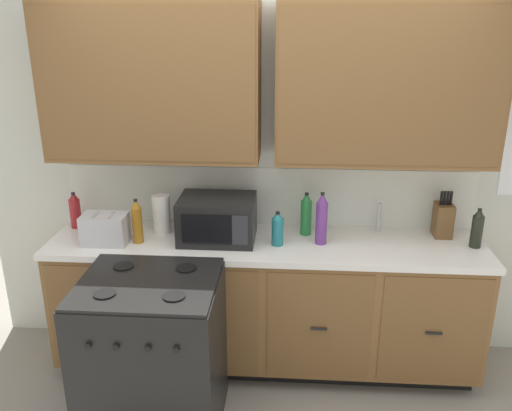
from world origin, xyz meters
The scene contains 15 objects.
ground_plane centered at (0.00, 0.00, 0.00)m, with size 8.00×8.00×0.00m, color gray.
wall_unit centered at (0.00, 0.50, 1.66)m, with size 3.95×0.40×2.46m.
counter_run centered at (0.00, 0.30, 0.47)m, with size 2.78×0.64×0.92m.
stove_range centered at (-0.60, -0.33, 0.47)m, with size 0.76×0.68×0.95m.
microwave centered at (-0.31, 0.31, 1.06)m, with size 0.48×0.37×0.28m.
toaster centered at (-1.01, 0.20, 1.02)m, with size 0.28×0.18×0.19m.
knife_block centered at (1.14, 0.46, 1.04)m, with size 0.11×0.14×0.31m.
sink_faucet centered at (0.74, 0.51, 1.02)m, with size 0.02×0.02×0.20m, color #B2B5BA.
paper_towel_roll centered at (-0.69, 0.39, 1.05)m, with size 0.12×0.12×0.26m, color white.
bottle_teal centered at (0.08, 0.24, 1.03)m, with size 0.07×0.07×0.22m.
bottle_dark centered at (1.31, 0.30, 1.05)m, with size 0.07×0.07×0.25m.
bottle_green centered at (0.26, 0.43, 1.06)m, with size 0.07×0.07×0.29m.
bottle_violet centered at (0.35, 0.29, 1.09)m, with size 0.07×0.07×0.34m.
bottle_red centered at (-1.30, 0.44, 1.04)m, with size 0.07×0.07×0.25m.
bottle_amber centered at (-0.81, 0.22, 1.06)m, with size 0.07×0.07×0.29m.
Camera 1 is at (0.16, -2.87, 2.31)m, focal length 37.90 mm.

